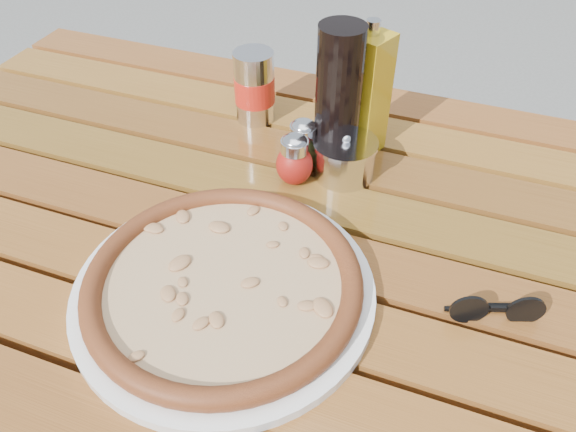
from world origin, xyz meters
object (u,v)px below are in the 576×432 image
(pizza, at_px, (223,282))
(parmesan_tin, at_px, (344,158))
(olive_oil_cruet, at_px, (366,94))
(plate, at_px, (224,291))
(pepper_shaker, at_px, (294,160))
(sunglasses, at_px, (496,310))
(soda_can, at_px, (254,87))
(table, at_px, (283,280))
(oregano_shaker, at_px, (303,145))
(dark_bottle, at_px, (338,100))

(pizza, bearing_deg, parmesan_tin, 76.33)
(olive_oil_cruet, distance_m, parmesan_tin, 0.10)
(plate, bearing_deg, pepper_shaker, 89.12)
(plate, relative_size, sunglasses, 3.32)
(olive_oil_cruet, xyz_separation_m, parmesan_tin, (-0.01, -0.08, -0.07))
(pepper_shaker, relative_size, soda_can, 0.68)
(table, xyz_separation_m, oregano_shaker, (-0.03, 0.17, 0.11))
(plate, relative_size, parmesan_tin, 2.93)
(pizza, bearing_deg, plate, 0.00)
(pizza, relative_size, sunglasses, 3.91)
(dark_bottle, xyz_separation_m, olive_oil_cruet, (0.03, 0.05, -0.01))
(soda_can, bearing_deg, oregano_shaker, -39.68)
(soda_can, relative_size, sunglasses, 1.11)
(pepper_shaker, relative_size, parmesan_tin, 0.67)
(plate, xyz_separation_m, soda_can, (-0.12, 0.37, 0.05))
(table, distance_m, dark_bottle, 0.27)
(table, bearing_deg, dark_bottle, 86.41)
(table, height_order, sunglasses, sunglasses)
(plate, height_order, sunglasses, sunglasses)
(olive_oil_cruet, bearing_deg, dark_bottle, -117.62)
(oregano_shaker, relative_size, soda_can, 0.68)
(table, height_order, pepper_shaker, pepper_shaker)
(soda_can, bearing_deg, sunglasses, -35.09)
(oregano_shaker, relative_size, dark_bottle, 0.37)
(olive_oil_cruet, bearing_deg, oregano_shaker, -132.49)
(soda_can, height_order, parmesan_tin, soda_can)
(oregano_shaker, bearing_deg, sunglasses, -33.12)
(dark_bottle, bearing_deg, sunglasses, -40.46)
(olive_oil_cruet, bearing_deg, plate, -101.84)
(soda_can, bearing_deg, dark_bottle, -24.86)
(olive_oil_cruet, height_order, sunglasses, olive_oil_cruet)
(table, distance_m, oregano_shaker, 0.21)
(pepper_shaker, distance_m, soda_can, 0.19)
(table, xyz_separation_m, dark_bottle, (0.01, 0.19, 0.19))
(pizza, bearing_deg, sunglasses, 14.13)
(olive_oil_cruet, bearing_deg, pizza, -101.84)
(table, bearing_deg, pepper_shaker, 103.34)
(pizza, height_order, pepper_shaker, pepper_shaker)
(plate, height_order, oregano_shaker, oregano_shaker)
(soda_can, relative_size, parmesan_tin, 0.98)
(table, relative_size, parmesan_tin, 11.39)
(pizza, distance_m, parmesan_tin, 0.28)
(oregano_shaker, distance_m, parmesan_tin, 0.07)
(table, height_order, dark_bottle, dark_bottle)
(parmesan_tin, bearing_deg, table, -101.20)
(table, xyz_separation_m, sunglasses, (0.27, -0.03, 0.09))
(soda_can, bearing_deg, table, -60.45)
(parmesan_tin, bearing_deg, oregano_shaker, -178.70)
(parmesan_tin, xyz_separation_m, sunglasses, (0.24, -0.20, -0.01))
(plate, distance_m, dark_bottle, 0.32)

